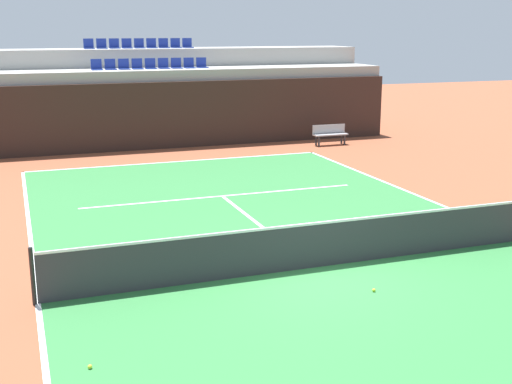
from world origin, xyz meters
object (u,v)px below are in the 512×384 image
Objects in this scene: player_bench at (330,133)px; tennis_ball_1 at (374,290)px; tennis_net at (314,244)px; tennis_ball_0 at (90,367)px.

player_bench is 16.28m from tennis_ball_1.
tennis_net is 5.57m from tennis_ball_0.
player_bench is at bearing 66.73° from tennis_ball_1.
tennis_ball_1 is (5.34, 1.14, 0.00)m from tennis_ball_0.
tennis_net is at bearing 107.66° from tennis_ball_1.
tennis_net is 15.06m from player_bench.
player_bench is at bearing 62.59° from tennis_net.
tennis_ball_0 is at bearing -167.95° from tennis_ball_1.
tennis_ball_1 is (0.50, -1.58, -0.47)m from tennis_net.
tennis_ball_1 is (-6.43, -14.95, -0.46)m from player_bench.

